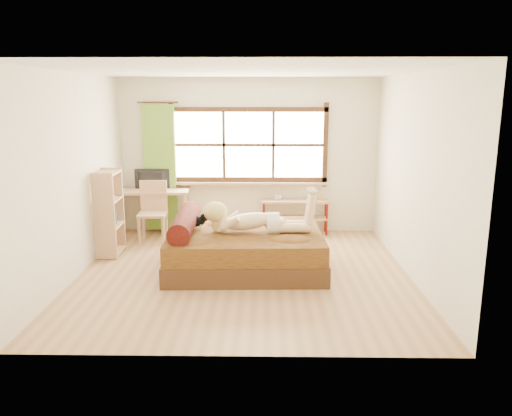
{
  "coord_description": "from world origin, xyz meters",
  "views": [
    {
      "loc": [
        0.27,
        -6.51,
        2.39
      ],
      "look_at": [
        0.16,
        0.2,
        0.88
      ],
      "focal_mm": 35.0,
      "sensor_mm": 36.0,
      "label": 1
    }
  ],
  "objects_px": {
    "pipe_shelf": "(296,209)",
    "kitten": "(195,220)",
    "woman": "(256,209)",
    "desk": "(152,196)",
    "bookshelf": "(109,213)",
    "chair": "(153,208)",
    "bed": "(242,248)"
  },
  "relations": [
    {
      "from": "desk",
      "to": "pipe_shelf",
      "type": "distance_m",
      "value": 2.53
    },
    {
      "from": "chair",
      "to": "woman",
      "type": "bearing_deg",
      "value": -41.95
    },
    {
      "from": "bed",
      "to": "kitten",
      "type": "height_order",
      "value": "bed"
    },
    {
      "from": "woman",
      "to": "bed",
      "type": "bearing_deg",
      "value": 164.8
    },
    {
      "from": "woman",
      "to": "pipe_shelf",
      "type": "height_order",
      "value": "woman"
    },
    {
      "from": "pipe_shelf",
      "to": "kitten",
      "type": "bearing_deg",
      "value": -130.78
    },
    {
      "from": "bed",
      "to": "pipe_shelf",
      "type": "xyz_separation_m",
      "value": [
        0.87,
        1.83,
        0.15
      ]
    },
    {
      "from": "bed",
      "to": "kitten",
      "type": "xyz_separation_m",
      "value": [
        -0.67,
        0.1,
        0.38
      ]
    },
    {
      "from": "woman",
      "to": "pipe_shelf",
      "type": "distance_m",
      "value": 2.03
    },
    {
      "from": "woman",
      "to": "bookshelf",
      "type": "relative_size",
      "value": 1.16
    },
    {
      "from": "woman",
      "to": "kitten",
      "type": "height_order",
      "value": "woman"
    },
    {
      "from": "kitten",
      "to": "bookshelf",
      "type": "xyz_separation_m",
      "value": [
        -1.37,
        0.47,
        -0.01
      ]
    },
    {
      "from": "kitten",
      "to": "woman",
      "type": "bearing_deg",
      "value": -11.64
    },
    {
      "from": "woman",
      "to": "desk",
      "type": "relative_size",
      "value": 1.14
    },
    {
      "from": "bed",
      "to": "bookshelf",
      "type": "xyz_separation_m",
      "value": [
        -2.04,
        0.57,
        0.37
      ]
    },
    {
      "from": "kitten",
      "to": "desk",
      "type": "distance_m",
      "value": 1.88
    },
    {
      "from": "desk",
      "to": "chair",
      "type": "bearing_deg",
      "value": -78.5
    },
    {
      "from": "bed",
      "to": "chair",
      "type": "height_order",
      "value": "chair"
    },
    {
      "from": "woman",
      "to": "bookshelf",
      "type": "height_order",
      "value": "bookshelf"
    },
    {
      "from": "pipe_shelf",
      "to": "bookshelf",
      "type": "relative_size",
      "value": 0.93
    },
    {
      "from": "bookshelf",
      "to": "kitten",
      "type": "bearing_deg",
      "value": -20.57
    },
    {
      "from": "bed",
      "to": "desk",
      "type": "distance_m",
      "value": 2.4
    },
    {
      "from": "chair",
      "to": "pipe_shelf",
      "type": "relative_size",
      "value": 0.83
    },
    {
      "from": "woman",
      "to": "desk",
      "type": "xyz_separation_m",
      "value": [
        -1.84,
        1.75,
        -0.16
      ]
    },
    {
      "from": "bed",
      "to": "woman",
      "type": "distance_m",
      "value": 0.61
    },
    {
      "from": "bed",
      "to": "pipe_shelf",
      "type": "relative_size",
      "value": 1.83
    },
    {
      "from": "bed",
      "to": "kitten",
      "type": "distance_m",
      "value": 0.77
    },
    {
      "from": "kitten",
      "to": "desk",
      "type": "height_order",
      "value": "desk"
    },
    {
      "from": "desk",
      "to": "pipe_shelf",
      "type": "relative_size",
      "value": 1.09
    },
    {
      "from": "pipe_shelf",
      "to": "bookshelf",
      "type": "height_order",
      "value": "bookshelf"
    },
    {
      "from": "pipe_shelf",
      "to": "bookshelf",
      "type": "bearing_deg",
      "value": -155.66
    },
    {
      "from": "bed",
      "to": "woman",
      "type": "height_order",
      "value": "woman"
    }
  ]
}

